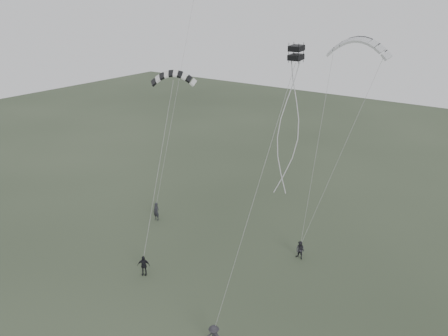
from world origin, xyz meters
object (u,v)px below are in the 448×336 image
Objects in this scene: flyer_center at (144,265)px; flyer_left at (156,211)px; kite_pale_large at (359,40)px; kite_box at (296,53)px; flyer_right at (300,250)px; kite_striped at (173,73)px.

flyer_left is at bearing 94.28° from flyer_center.
kite_pale_large reaches higher than kite_box.
kite_pale_large is at bearing 74.45° from flyer_right.
kite_striped is at bearing -20.27° from flyer_left.
kite_striped is 4.59× the size of kite_box.
kite_box is (0.52, -10.85, 0.16)m from kite_pale_large.
flyer_right is (13.67, 1.81, -0.11)m from flyer_left.
kite_pale_large is 10.87m from kite_box.
kite_pale_large is 13.51m from kite_striped.
flyer_center is at bearing -127.77° from flyer_right.
flyer_left is 13.79m from flyer_right.
kite_striped is at bearing 164.46° from kite_box.
flyer_right is 0.45× the size of kite_striped.
flyer_center is at bearing -132.30° from kite_pale_large.
flyer_center is 19.12m from kite_box.
flyer_left is at bearing -165.68° from flyer_right.
flyer_left is at bearing -163.05° from kite_pale_large.
flyer_left is 0.52× the size of kite_striped.
flyer_center is (5.18, -6.81, -0.07)m from flyer_left.
kite_box reaches higher than flyer_left.
flyer_center is 0.48× the size of kite_striped.
flyer_left is 2.39× the size of kite_box.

